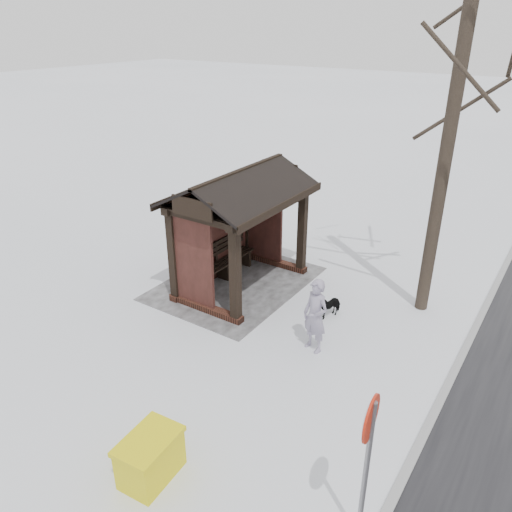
{
  "coord_description": "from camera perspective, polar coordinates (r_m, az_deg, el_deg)",
  "views": [
    {
      "loc": [
        9.25,
        6.63,
        6.24
      ],
      "look_at": [
        0.54,
        0.8,
        1.27
      ],
      "focal_mm": 35.0,
      "sensor_mm": 36.0,
      "label": 1
    }
  ],
  "objects": [
    {
      "name": "kerb",
      "position": [
        11.21,
        22.44,
        -10.61
      ],
      "size": [
        120.0,
        0.15,
        0.06
      ],
      "primitive_type": "cube",
      "color": "gray",
      "rests_on": "ground"
    },
    {
      "name": "road_sign",
      "position": [
        6.49,
        12.73,
        -19.96
      ],
      "size": [
        0.6,
        0.11,
        2.35
      ],
      "rotation": [
        0.0,
        0.0,
        0.08
      ],
      "color": "slate",
      "rests_on": "ground"
    },
    {
      "name": "grit_bin",
      "position": [
        8.12,
        -11.98,
        -21.59
      ],
      "size": [
        1.01,
        0.74,
        0.74
      ],
      "rotation": [
        0.0,
        0.0,
        0.08
      ],
      "color": "yellow",
      "rests_on": "ground"
    },
    {
      "name": "bus_shelter",
      "position": [
        12.18,
        -2.35,
        5.8
      ],
      "size": [
        3.6,
        2.4,
        3.09
      ],
      "color": "#361C13",
      "rests_on": "ground"
    },
    {
      "name": "dog",
      "position": [
        11.71,
        8.21,
        -5.51
      ],
      "size": [
        0.73,
        0.51,
        0.56
      ],
      "primitive_type": "imported",
      "rotation": [
        0.0,
        0.0,
        1.23
      ],
      "color": "black",
      "rests_on": "ground"
    },
    {
      "name": "pedestrian",
      "position": [
        10.25,
        6.81,
        -6.82
      ],
      "size": [
        0.54,
        0.67,
        1.62
      ],
      "primitive_type": "imported",
      "rotation": [
        0.0,
        0.0,
        1.29
      ],
      "color": "#9289A1",
      "rests_on": "ground"
    },
    {
      "name": "ground",
      "position": [
        12.98,
        -1.62,
        -3.37
      ],
      "size": [
        120.0,
        120.0,
        0.0
      ],
      "primitive_type": "plane",
      "color": "white",
      "rests_on": "ground"
    },
    {
      "name": "tree_near",
      "position": [
        11.02,
        23.0,
        23.14
      ],
      "size": [
        3.42,
        3.42,
        9.03
      ],
      "color": "black",
      "rests_on": "ground"
    },
    {
      "name": "trampled_patch",
      "position": [
        13.08,
        -2.33,
        -3.11
      ],
      "size": [
        4.2,
        3.2,
        0.02
      ],
      "primitive_type": "cube",
      "color": "gray",
      "rests_on": "ground"
    }
  ]
}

